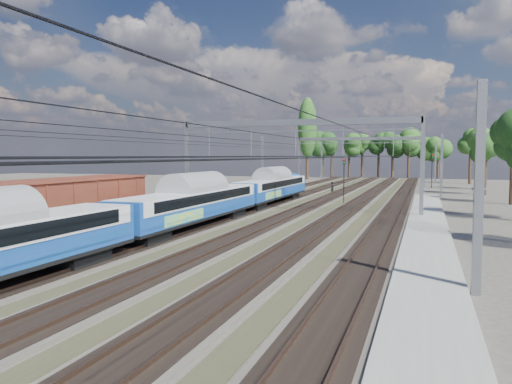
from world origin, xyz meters
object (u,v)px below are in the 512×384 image
(freight_boxcar, at_px, (54,208))
(signal_far, at_px, (432,167))
(signal_near, at_px, (344,175))
(emu_train, at_px, (192,198))
(worker, at_px, (332,188))

(freight_boxcar, relative_size, signal_far, 2.66)
(freight_boxcar, distance_m, signal_far, 69.90)
(signal_near, bearing_deg, freight_boxcar, -122.33)
(emu_train, xyz_separation_m, signal_near, (7.45, 24.00, 0.84))
(emu_train, distance_m, signal_near, 25.14)
(worker, distance_m, signal_far, 23.42)
(freight_boxcar, distance_m, worker, 48.32)
(signal_near, bearing_deg, emu_train, -119.84)
(freight_boxcar, bearing_deg, worker, 80.34)
(worker, xyz_separation_m, signal_far, (13.70, 18.79, 2.79))
(emu_train, xyz_separation_m, worker, (3.60, 38.31, -1.55))
(signal_near, relative_size, signal_far, 0.89)
(signal_far, bearing_deg, worker, -104.81)
(worker, relative_size, signal_near, 0.35)
(worker, height_order, signal_far, signal_far)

